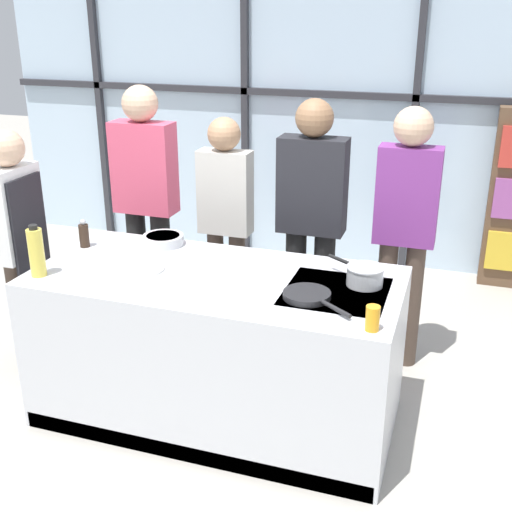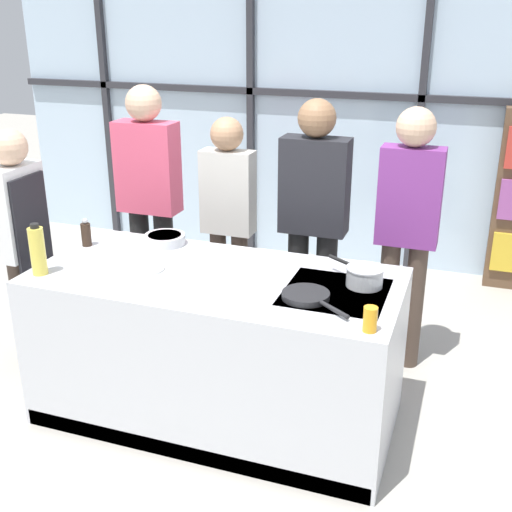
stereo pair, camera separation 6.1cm
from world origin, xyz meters
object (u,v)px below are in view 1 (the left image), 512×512
(frying_pan, at_px, (308,295))
(saucepan, at_px, (365,275))
(juice_glass_near, at_px, (373,318))
(spectator_center_left, at_px, (226,214))
(mixing_bowl, at_px, (163,239))
(spectator_far_right, at_px, (405,221))
(spectator_far_left, at_px, (146,194))
(white_plate, at_px, (143,269))
(spectator_center_right, at_px, (311,213))
(pepper_grinder, at_px, (84,235))
(oil_bottle, at_px, (36,252))
(chef, at_px, (19,237))

(frying_pan, relative_size, saucepan, 1.16)
(saucepan, relative_size, juice_glass_near, 2.77)
(spectator_center_left, height_order, frying_pan, spectator_center_left)
(frying_pan, bearing_deg, spectator_center_left, 128.38)
(mixing_bowl, distance_m, juice_glass_near, 1.56)
(spectator_center_left, distance_m, mixing_bowl, 0.63)
(spectator_far_right, bearing_deg, spectator_far_left, 0.00)
(spectator_center_left, relative_size, white_plate, 6.85)
(spectator_center_right, xyz_separation_m, saucepan, (0.49, -0.82, -0.04))
(spectator_far_left, relative_size, frying_pan, 4.64)
(spectator_center_right, relative_size, pepper_grinder, 9.82)
(spectator_far_left, distance_m, oil_bottle, 1.26)
(spectator_far_left, xyz_separation_m, mixing_bowl, (0.43, -0.60, -0.09))
(frying_pan, relative_size, juice_glass_near, 3.23)
(saucepan, bearing_deg, white_plate, -171.10)
(spectator_far_right, height_order, juice_glass_near, spectator_far_right)
(mixing_bowl, bearing_deg, pepper_grinder, -157.26)
(oil_bottle, height_order, pepper_grinder, oil_bottle)
(spectator_far_left, height_order, pepper_grinder, spectator_far_left)
(chef, xyz_separation_m, pepper_grinder, (0.43, 0.06, 0.04))
(spectator_center_left, distance_m, frying_pan, 1.38)
(oil_bottle, bearing_deg, chef, 137.13)
(frying_pan, xyz_separation_m, saucepan, (0.24, 0.26, 0.04))
(spectator_center_left, bearing_deg, pepper_grinder, 51.90)
(pepper_grinder, bearing_deg, saucepan, -1.22)
(spectator_far_right, height_order, oil_bottle, spectator_far_right)
(spectator_center_right, distance_m, juice_glass_near, 1.45)
(oil_bottle, height_order, juice_glass_near, oil_bottle)
(saucepan, xyz_separation_m, oil_bottle, (-1.70, -0.43, 0.08))
(saucepan, height_order, juice_glass_near, juice_glass_near)
(spectator_far_right, bearing_deg, white_plate, 37.56)
(mixing_bowl, bearing_deg, saucepan, -9.80)
(spectator_far_left, xyz_separation_m, juice_glass_near, (1.82, -1.32, -0.07))
(spectator_center_right, relative_size, mixing_bowl, 6.92)
(spectator_center_right, distance_m, white_plate, 1.24)
(chef, height_order, frying_pan, chef)
(chef, bearing_deg, white_plate, 80.32)
(spectator_center_left, bearing_deg, mixing_bowl, 73.44)
(mixing_bowl, height_order, pepper_grinder, pepper_grinder)
(spectator_center_right, height_order, white_plate, spectator_center_right)
(spectator_center_left, height_order, spectator_far_right, spectator_far_right)
(chef, relative_size, oil_bottle, 5.51)
(saucepan, bearing_deg, spectator_far_left, 154.17)
(pepper_grinder, bearing_deg, spectator_far_left, 89.20)
(white_plate, bearing_deg, spectator_far_left, 116.46)
(mixing_bowl, bearing_deg, spectator_far_left, 125.27)
(frying_pan, xyz_separation_m, oil_bottle, (-1.46, -0.18, 0.12))
(spectator_center_left, height_order, white_plate, spectator_center_left)
(frying_pan, bearing_deg, chef, 173.11)
(spectator_far_right, relative_size, oil_bottle, 5.92)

